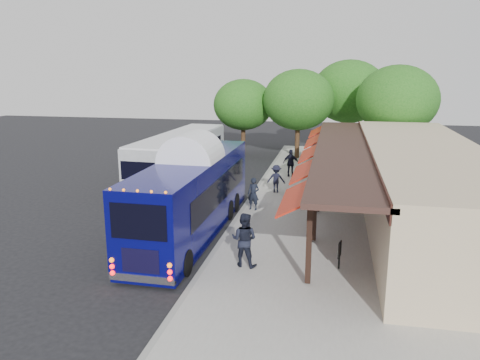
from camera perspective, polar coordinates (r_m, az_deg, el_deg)
The scene contains 15 objects.
ground at distance 20.07m, azimuth -1.99°, elevation -7.12°, with size 90.00×90.00×0.00m, color black.
sidewalk at distance 23.34m, azimuth 12.42°, elevation -4.26°, with size 10.00×40.00×0.15m, color #9E9B93.
curb at distance 23.74m, azimuth 0.38°, elevation -3.63°, with size 0.20×40.00×0.16m, color gray.
station_shelter at distance 23.21m, azimuth 21.01°, elevation -0.41°, with size 8.15×20.00×3.60m.
coach_bus at distance 20.17m, azimuth -5.82°, elevation -1.42°, with size 2.49×11.11×3.53m.
city_bus at distance 29.82m, azimuth -7.29°, elevation 2.99°, with size 2.97×11.41×3.04m.
ped_a at distance 23.28m, azimuth 1.65°, elevation -1.70°, with size 0.59×0.39×1.63m, color black.
ped_b at distance 16.73m, azimuth 0.52°, elevation -7.27°, with size 0.96×0.75×1.97m, color black.
ped_c at distance 30.57m, azimuth 6.23°, elevation 2.06°, with size 1.04×0.44×1.78m, color black.
ped_d at distance 26.62m, azimuth 4.43°, elevation 0.16°, with size 1.02×0.59×1.58m, color black.
sign_board at distance 16.93m, azimuth 12.03°, elevation -8.44°, with size 0.14×0.45×1.00m.
tree_left at distance 36.77m, azimuth 7.13°, elevation 9.67°, with size 5.48×5.48×7.01m.
tree_mid at distance 40.10m, azimuth 13.17°, elevation 10.45°, with size 6.06×6.06×7.75m.
tree_right at distance 35.25m, azimuth 18.63°, elevation 9.26°, with size 5.72×5.72×7.32m.
tree_far at distance 38.58m, azimuth 0.41°, elevation 9.16°, with size 4.86×4.86×6.22m.
Camera 1 is at (4.42, -18.26, 7.07)m, focal length 35.00 mm.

